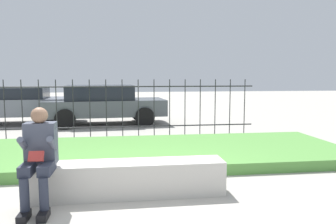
{
  "coord_description": "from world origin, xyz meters",
  "views": [
    {
      "loc": [
        -0.18,
        -4.49,
        1.68
      ],
      "look_at": [
        0.73,
        2.15,
        0.94
      ],
      "focal_mm": 35.0,
      "sensor_mm": 36.0,
      "label": 1
    }
  ],
  "objects_px": {
    "car_parked_left": "(13,104)",
    "car_parked_center": "(104,104)",
    "stone_bench": "(127,181)",
    "person_seated_reader": "(39,153)"
  },
  "relations": [
    {
      "from": "stone_bench",
      "to": "car_parked_left",
      "type": "relative_size",
      "value": 0.59
    },
    {
      "from": "person_seated_reader",
      "to": "car_parked_left",
      "type": "relative_size",
      "value": 0.28
    },
    {
      "from": "car_parked_left",
      "to": "car_parked_center",
      "type": "bearing_deg",
      "value": -12.91
    },
    {
      "from": "stone_bench",
      "to": "car_parked_center",
      "type": "xyz_separation_m",
      "value": [
        -0.72,
        6.99,
        0.51
      ]
    },
    {
      "from": "car_parked_center",
      "to": "car_parked_left",
      "type": "bearing_deg",
      "value": 165.86
    },
    {
      "from": "stone_bench",
      "to": "person_seated_reader",
      "type": "relative_size",
      "value": 2.13
    },
    {
      "from": "stone_bench",
      "to": "car_parked_left",
      "type": "xyz_separation_m",
      "value": [
        -3.84,
        7.51,
        0.49
      ]
    },
    {
      "from": "stone_bench",
      "to": "car_parked_center",
      "type": "distance_m",
      "value": 7.05
    },
    {
      "from": "stone_bench",
      "to": "person_seated_reader",
      "type": "bearing_deg",
      "value": -166.17
    },
    {
      "from": "stone_bench",
      "to": "car_parked_center",
      "type": "height_order",
      "value": "car_parked_center"
    }
  ]
}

